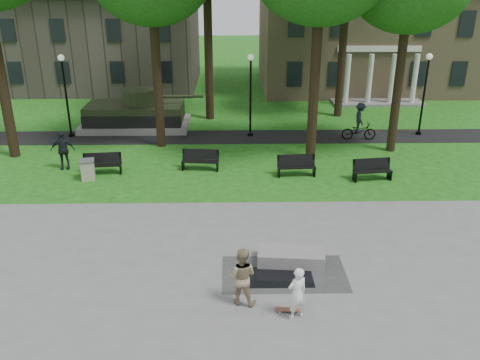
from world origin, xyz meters
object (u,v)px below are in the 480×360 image
object	(u,v)px
concrete_block	(291,256)
cyclist	(359,125)
skateboarder	(297,293)
park_bench_0	(103,163)
trash_bin	(88,169)
friend_watching	(242,276)

from	to	relation	value
concrete_block	cyclist	size ratio (longest dim) A/B	1.02
concrete_block	skateboarder	size ratio (longest dim) A/B	1.36
cyclist	park_bench_0	size ratio (longest dim) A/B	1.17
concrete_block	skateboarder	bearing A→B (deg)	-93.40
concrete_block	trash_bin	xyz separation A→B (m)	(-8.65, 7.45, 0.24)
concrete_block	friend_watching	xyz separation A→B (m)	(-1.69, -2.17, 0.67)
concrete_block	trash_bin	distance (m)	11.42
cyclist	park_bench_0	distance (m)	14.36
friend_watching	trash_bin	size ratio (longest dim) A/B	1.87
trash_bin	skateboarder	bearing A→B (deg)	-50.67
friend_watching	cyclist	size ratio (longest dim) A/B	0.84
concrete_block	cyclist	xyz separation A→B (m)	(5.34, 13.13, 0.63)
concrete_block	park_bench_0	xyz separation A→B (m)	(-8.13, 8.18, 0.28)
skateboarder	cyclist	xyz separation A→B (m)	(5.52, 16.03, 0.05)
concrete_block	friend_watching	distance (m)	2.83
skateboarder	friend_watching	bearing A→B (deg)	-49.76
skateboarder	concrete_block	bearing A→B (deg)	-117.47
park_bench_0	concrete_block	bearing A→B (deg)	-50.43
cyclist	trash_bin	size ratio (longest dim) A/B	2.24
skateboarder	friend_watching	size ratio (longest dim) A/B	0.90
skateboarder	cyclist	world-z (taller)	cyclist
friend_watching	cyclist	bearing A→B (deg)	-100.12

